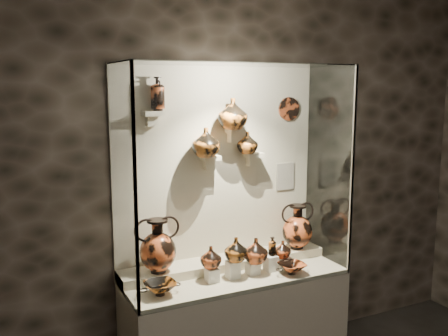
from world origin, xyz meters
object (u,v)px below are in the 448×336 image
Objects in this scene: amphora_right at (297,226)px; amphora_left at (158,246)px; jug_a at (211,257)px; ovoid_vase_c at (247,143)px; jug_c at (256,251)px; lekythos_small at (272,245)px; ovoid_vase_b at (233,114)px; kylix_right at (292,267)px; lekythos_tall at (158,92)px; jug_b at (236,249)px; ovoid_vase_a at (206,142)px; jug_e at (282,249)px; kylix_left at (160,287)px.

amphora_left is at bearing 158.27° from amphora_right.
jug_a is 0.94× the size of ovoid_vase_c.
amphora_right is 1.94× the size of jug_c.
ovoid_vase_c reaches higher than lekythos_small.
ovoid_vase_b reaches higher than jug_a.
ovoid_vase_c is at bearing 92.27° from lekythos_small.
amphora_left is 2.31× the size of ovoid_vase_c.
kylix_right is 1.10× the size of ovoid_vase_b.
amphora_left is 1.13m from ovoid_vase_b.
ovoid_vase_b is 1.37× the size of ovoid_vase_c.
lekythos_tall is at bearing 154.66° from jug_c.
ovoid_vase_b reaches higher than jug_b.
jug_a is 0.85× the size of jug_c.
amphora_left is 1.69× the size of ovoid_vase_b.
ovoid_vase_a is at bearing 164.44° from kylix_right.
amphora_right is 2.69× the size of jug_e.
ovoid_vase_c reaches higher than kylix_left.
amphora_right is 1.12m from ovoid_vase_b.
jug_c is 1.39× the size of jug_e.
lekythos_tall reaches higher than jug_c.
ovoid_vase_c reaches higher than jug_b.
jug_b is at bearing 174.56° from amphora_right.
jug_a is at bearing 169.15° from amphora_right.
jug_e is at bearing 6.18° from jug_c.
lekythos_tall is at bearing 179.42° from ovoid_vase_a.
jug_b is (0.54, -0.19, -0.05)m from amphora_left.
ovoid_vase_b is at bearing 5.69° from ovoid_vase_a.
lekythos_tall reaches higher than lekythos_small.
jug_c is 0.74× the size of kylix_right.
lekythos_small is at bearing 23.91° from kylix_left.
jug_c is (-0.51, -0.21, -0.07)m from amphora_right.
lekythos_tall is at bearing 144.29° from lekythos_small.
ovoid_vase_c is at bearing 13.02° from amphora_left.
jug_c is 0.68× the size of kylix_left.
lekythos_small is at bearing 143.32° from kylix_right.
kylix_right is 1.15m from ovoid_vase_a.
amphora_right reaches higher than jug_a.
jug_b is 0.77× the size of ovoid_vase_b.
jug_e is at bearing -25.84° from ovoid_vase_b.
kylix_left is 1.10m from ovoid_vase_a.
kylix_left is (-0.61, -0.05, -0.16)m from jug_b.
ovoid_vase_b is at bearing 11.59° from amphora_left.
amphora_right is at bearing 4.56° from ovoid_vase_a.
ovoid_vase_b reaches higher than amphora_right.
jug_c is (0.36, -0.03, 0.00)m from jug_a.
amphora_right is 1.44× the size of kylix_right.
lekythos_small is 0.95m from kylix_left.
amphora_right reaches higher than jug_e.
lekythos_small is (0.16, 0.02, 0.02)m from jug_c.
jug_b is 0.94× the size of jug_c.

